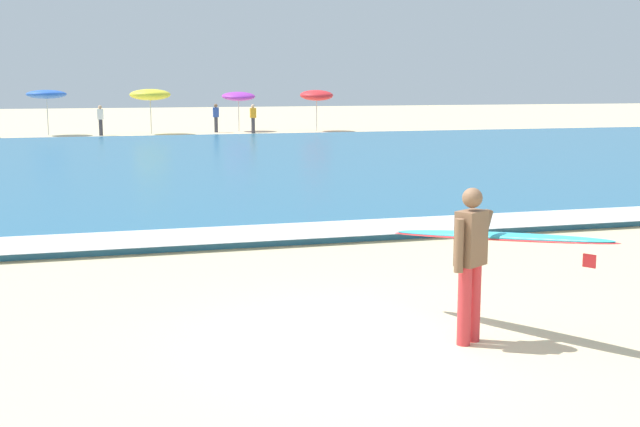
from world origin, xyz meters
TOP-DOWN VIEW (x-y plane):
  - ground_plane at (0.00, 0.00)m, footprint 160.00×160.00m
  - sea at (0.00, 19.40)m, footprint 120.00×28.00m
  - surf_foam at (0.00, 6.00)m, footprint 120.00×1.58m
  - surfer_with_board at (1.29, -0.22)m, footprint 1.75×2.64m
  - beach_umbrella_1 at (-5.00, 36.97)m, footprint 2.05×2.06m
  - beach_umbrella_2 at (0.27, 36.44)m, footprint 2.16×2.16m
  - beach_umbrella_3 at (5.26, 37.76)m, footprint 1.88×1.92m
  - beach_umbrella_4 at (9.56, 36.73)m, footprint 1.88×1.91m
  - beachgoer_near_row_left at (5.70, 35.77)m, footprint 0.32×0.20m
  - beachgoer_near_row_mid at (3.87, 37.10)m, footprint 0.32×0.20m
  - beachgoer_near_row_right at (-2.34, 36.07)m, footprint 0.32×0.20m

SIDE VIEW (x-z plane):
  - ground_plane at x=0.00m, z-range 0.00..0.00m
  - sea at x=0.00m, z-range 0.00..0.14m
  - surf_foam at x=0.00m, z-range 0.14..0.15m
  - beachgoer_near_row_left at x=5.70m, z-range 0.05..1.63m
  - beachgoer_near_row_mid at x=3.87m, z-range 0.05..1.63m
  - beachgoer_near_row_right at x=-2.34m, z-range 0.05..1.63m
  - surfer_with_board at x=1.29m, z-range 0.17..1.90m
  - beach_umbrella_3 at x=5.26m, z-range 0.82..3.11m
  - beach_umbrella_4 at x=9.56m, z-range 0.83..3.21m
  - beach_umbrella_2 at x=0.27m, z-range 0.89..3.31m
  - beach_umbrella_1 at x=-5.00m, z-range 0.94..3.34m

